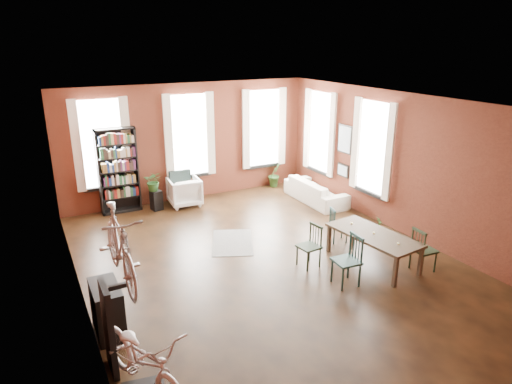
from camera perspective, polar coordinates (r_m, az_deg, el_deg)
room at (r=9.22m, az=1.08°, el=5.05°), size 9.00×9.04×3.22m
dining_table at (r=9.46m, az=14.34°, el=-6.87°), size 1.07×1.97×0.64m
dining_chair_a at (r=8.51m, az=11.24°, el=-8.44°), size 0.47×0.47×0.96m
dining_chair_b at (r=9.08m, az=6.62°, el=-6.77°), size 0.44×0.44×0.85m
dining_chair_c at (r=9.43m, az=20.26°, el=-6.79°), size 0.43×0.43×0.87m
dining_chair_d at (r=10.27m, az=10.27°, el=-4.08°), size 0.45×0.45×0.77m
bookshelf at (r=12.16m, az=-16.86°, el=2.55°), size 1.00×0.32×2.20m
white_armchair at (r=12.44m, az=-8.96°, el=0.22°), size 0.86×0.81×0.84m
cream_sofa at (r=12.69m, az=7.49°, el=0.60°), size 0.61×2.08×0.81m
striped_rug at (r=10.20m, az=-2.97°, el=-6.29°), size 1.37×1.63×0.01m
bike_wall_rack at (r=6.59m, az=-17.93°, el=-16.04°), size 0.16×0.60×1.30m
console_table at (r=7.49m, az=-18.09°, el=-13.78°), size 0.40×0.80×0.80m
plant_stand at (r=12.28m, az=-12.35°, el=-1.02°), size 0.31×0.31×0.52m
plant_by_sofa at (r=13.95m, az=2.34°, el=1.39°), size 0.65×0.85×0.34m
plant_small at (r=11.03m, az=15.03°, el=-4.59°), size 0.40×0.44×0.14m
bicycle_floor at (r=5.75m, az=-14.22°, el=-16.27°), size 0.88×1.10×1.82m
bicycle_hung at (r=5.93m, az=-16.97°, el=-3.67°), size 0.47×1.00×1.66m
plant_on_stand at (r=12.15m, az=-12.65°, el=1.08°), size 0.65×0.68×0.41m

